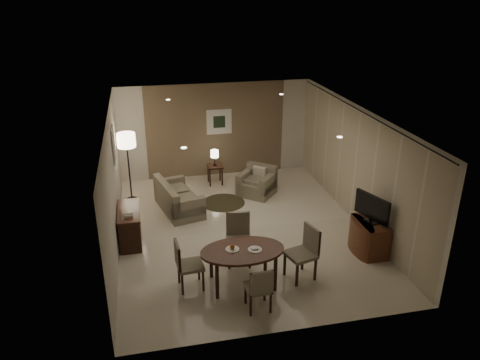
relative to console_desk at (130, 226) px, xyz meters
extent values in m
cube|color=beige|center=(2.49, 0.00, -0.38)|extent=(5.50, 7.00, 0.00)
cube|color=white|center=(2.49, 0.00, 2.33)|extent=(5.50, 7.00, 0.00)
cube|color=brown|center=(2.49, 3.50, 0.98)|extent=(5.50, 0.00, 2.70)
cube|color=beige|center=(-0.26, 0.00, 0.98)|extent=(0.00, 7.00, 2.70)
cube|color=beige|center=(5.24, 0.00, 0.98)|extent=(0.00, 7.00, 2.70)
cube|color=brown|center=(2.49, 3.48, 0.98)|extent=(3.96, 0.03, 2.70)
cylinder|color=black|center=(5.17, 0.00, 2.27)|extent=(0.03, 6.80, 0.03)
cube|color=silver|center=(2.59, 3.46, 1.23)|extent=(0.72, 0.03, 0.72)
cube|color=black|center=(2.59, 3.44, 1.23)|extent=(0.34, 0.01, 0.34)
cube|color=silver|center=(-0.23, 1.20, 1.48)|extent=(0.03, 0.60, 0.80)
cube|color=gray|center=(-0.21, 1.20, 1.48)|extent=(0.01, 0.46, 0.64)
cylinder|color=white|center=(1.09, -1.80, 2.31)|extent=(0.10, 0.10, 0.01)
cylinder|color=white|center=(3.89, -1.80, 2.31)|extent=(0.10, 0.10, 0.01)
cylinder|color=white|center=(1.09, 1.80, 2.31)|extent=(0.10, 0.10, 0.01)
cylinder|color=white|center=(3.89, 1.80, 2.31)|extent=(0.10, 0.10, 0.01)
cylinder|color=white|center=(1.87, -2.01, 0.36)|extent=(0.26, 0.26, 0.02)
cylinder|color=white|center=(2.27, -2.11, 0.36)|extent=(0.26, 0.26, 0.02)
sphere|color=#A64B13|center=(1.87, -2.01, 0.42)|extent=(0.09, 0.09, 0.09)
cube|color=white|center=(2.27, -2.11, 0.39)|extent=(0.12, 0.08, 0.03)
cylinder|color=#3D3822|center=(2.33, 1.48, -0.37)|extent=(1.10, 1.10, 0.01)
camera|label=1|loc=(0.43, -9.27, 4.86)|focal=35.00mm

